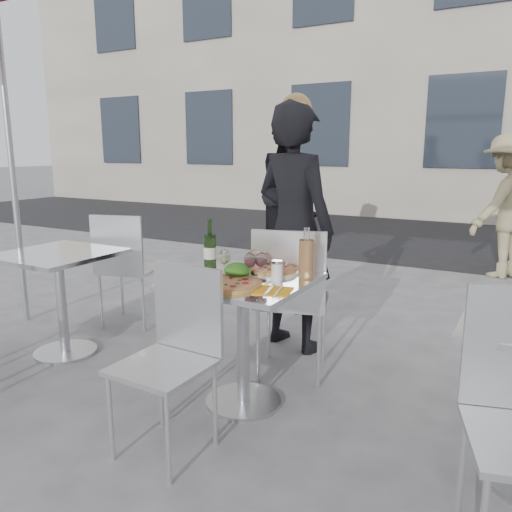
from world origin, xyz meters
The scene contains 22 objects.
ground centered at (0.00, 0.00, 0.00)m, with size 80.00×80.00×0.00m, color #5E5E60.
street_asphalt centered at (0.00, 6.50, 0.00)m, with size 24.00×5.00×0.00m, color black.
main_table centered at (0.00, 0.00, 0.54)m, with size 0.72×0.72×0.75m.
side_table_left centered at (-1.50, 0.00, 0.54)m, with size 0.72×0.72×0.75m.
chair_far centered at (0.09, 0.43, 0.58)m, with size 0.56×0.57×0.99m.
chair_near centered at (-0.08, -0.51, 0.53)m, with size 0.42×0.43×0.90m.
side_chair_lfar centered at (-1.50, 0.64, 0.56)m, with size 0.54×0.55×0.95m.
woman_diner centered at (-0.13, 0.95, 0.89)m, with size 0.65×0.43×1.78m, color black.
pedestrian_a centered at (-1.42, 3.59, 0.95)m, with size 0.92×0.72×1.89m, color black.
pedestrian_b centered at (1.11, 4.06, 0.82)m, with size 1.06×0.61×1.65m, color tan.
pizza_near centered at (0.01, -0.16, 0.76)m, with size 0.35×0.35×0.02m.
pizza_far centered at (0.07, 0.21, 0.77)m, with size 0.34×0.34×0.03m.
salad_plate centered at (-0.03, 0.00, 0.79)m, with size 0.22×0.22×0.09m.
wine_bottle centered at (-0.31, 0.14, 0.86)m, with size 0.07×0.08×0.29m.
carafe centered at (0.31, 0.15, 0.87)m, with size 0.08×0.08×0.29m.
sugar_shaker centered at (0.17, 0.07, 0.80)m, with size 0.06×0.06×0.11m.
wineglass_white_a centered at (-0.11, -0.01, 0.86)m, with size 0.07×0.07×0.16m.
wineglass_white_b centered at (0.02, 0.09, 0.86)m, with size 0.07×0.07×0.16m.
wineglass_red_a centered at (0.06, -0.02, 0.86)m, with size 0.07×0.07×0.16m.
wineglass_red_b centered at (0.11, 0.02, 0.86)m, with size 0.07×0.07×0.16m.
napkin_left centered at (-0.25, -0.26, 0.75)m, with size 0.21×0.21×0.01m.
napkin_right centered at (0.26, -0.14, 0.75)m, with size 0.22×0.22×0.01m.
Camera 1 is at (1.36, -2.29, 1.44)m, focal length 35.00 mm.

